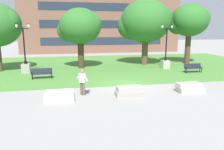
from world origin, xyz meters
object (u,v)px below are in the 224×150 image
object	(u,v)px
concrete_block_center	(60,96)
lamp_post_left	(165,60)
skateboard	(86,92)
park_bench_near_right	(42,73)
concrete_block_right	(190,88)
concrete_block_left	(129,91)
park_bench_near_left	(193,67)
person_skateboarder	(82,81)
lamp_post_center	(26,63)

from	to	relation	value
concrete_block_center	lamp_post_left	distance (m)	14.50
skateboard	park_bench_near_right	world-z (taller)	park_bench_near_right
concrete_block_right	lamp_post_left	xyz separation A→B (m)	(2.25, 9.04, 0.70)
park_bench_near_right	concrete_block_left	bearing A→B (deg)	-45.77
concrete_block_right	concrete_block_center	bearing A→B (deg)	-178.13
skateboard	park_bench_near_left	distance (m)	12.34
concrete_block_center	skateboard	bearing A→B (deg)	36.67
concrete_block_center	park_bench_near_left	xyz separation A→B (m)	(12.83, 6.60, 0.23)
concrete_block_left	park_bench_near_right	xyz separation A→B (m)	(-6.26, 6.43, 0.23)
skateboard	park_bench_near_left	world-z (taller)	park_bench_near_left
park_bench_near_left	lamp_post_left	size ratio (longest dim) A/B	0.38
concrete_block_center	skateboard	xyz separation A→B (m)	(1.71, 1.27, -0.22)
concrete_block_center	person_skateboarder	size ratio (longest dim) A/B	1.05
lamp_post_left	skateboard	bearing A→B (deg)	-139.30
skateboard	park_bench_near_right	size ratio (longest dim) A/B	0.55
lamp_post_center	concrete_block_left	bearing A→B (deg)	-49.28
concrete_block_left	park_bench_near_left	size ratio (longest dim) A/B	0.99
concrete_block_right	person_skateboarder	size ratio (longest dim) A/B	1.10
park_bench_near_left	park_bench_near_right	xyz separation A→B (m)	(-14.64, -0.04, 0.00)
park_bench_near_right	park_bench_near_left	bearing A→B (deg)	0.17
person_skateboarder	park_bench_near_left	xyz separation A→B (m)	(11.38, 5.69, -0.43)
park_bench_near_right	lamp_post_center	world-z (taller)	lamp_post_center
concrete_block_center	concrete_block_right	size ratio (longest dim) A/B	0.96
concrete_block_left	person_skateboarder	xyz separation A→B (m)	(-3.00, 0.78, 0.66)
park_bench_near_right	concrete_block_right	bearing A→B (deg)	-30.52
person_skateboarder	lamp_post_center	world-z (taller)	lamp_post_center
person_skateboarder	concrete_block_left	bearing A→B (deg)	-14.67
concrete_block_center	person_skateboarder	world-z (taller)	person_skateboarder
park_bench_near_left	park_bench_near_right	bearing A→B (deg)	-179.83
person_skateboarder	park_bench_near_right	bearing A→B (deg)	120.00
concrete_block_center	park_bench_near_left	bearing A→B (deg)	27.23
concrete_block_center	concrete_block_right	world-z (taller)	same
concrete_block_right	person_skateboarder	xyz separation A→B (m)	(-7.38, 0.63, 0.66)
person_skateboarder	park_bench_near_left	size ratio (longest dim) A/B	0.94
concrete_block_center	lamp_post_center	world-z (taller)	lamp_post_center
lamp_post_center	lamp_post_left	xyz separation A→B (m)	(14.77, -0.25, -0.01)
concrete_block_center	park_bench_near_right	distance (m)	6.81
lamp_post_left	person_skateboarder	bearing A→B (deg)	-138.86
person_skateboarder	concrete_block_right	bearing A→B (deg)	-4.87
park_bench_near_left	lamp_post_left	world-z (taller)	lamp_post_left
concrete_block_right	skateboard	distance (m)	7.19
concrete_block_right	lamp_post_center	xyz separation A→B (m)	(-12.52, 9.30, 0.70)
concrete_block_center	lamp_post_left	bearing A→B (deg)	40.10
park_bench_near_right	concrete_block_center	bearing A→B (deg)	-74.59
park_bench_near_right	lamp_post_left	bearing A→B (deg)	12.14
person_skateboarder	lamp_post_left	world-z (taller)	lamp_post_left
skateboard	concrete_block_left	bearing A→B (deg)	-22.66
concrete_block_left	concrete_block_right	distance (m)	4.39
skateboard	concrete_block_right	bearing A→B (deg)	-7.88
concrete_block_center	concrete_block_left	xyz separation A→B (m)	(4.45, 0.13, 0.00)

